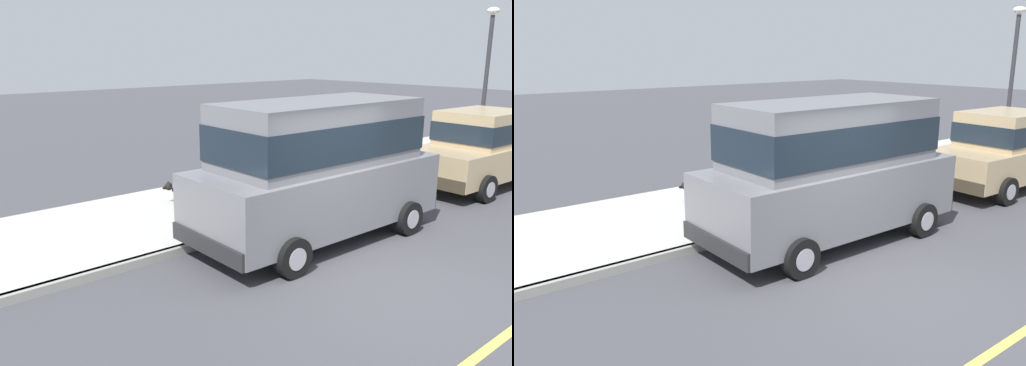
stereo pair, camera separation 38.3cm
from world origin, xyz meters
TOP-DOWN VIEW (x-y plane):
  - ground_plane at (0.00, 0.00)m, footprint 80.00×80.00m
  - curb at (-3.20, 0.00)m, footprint 0.16×64.00m
  - sidewalk at (-5.00, 0.00)m, footprint 3.60×64.00m
  - lane_centre_line at (1.60, 0.00)m, footprint 0.12×57.60m
  - car_grey_van at (-2.23, 0.64)m, footprint 2.18×4.92m
  - car_tan_sedan at (-2.17, 6.66)m, footprint 2.16×4.66m
  - dog_black at (-5.50, -0.24)m, footprint 0.26×0.75m
  - street_lamp at (-3.55, 9.28)m, footprint 0.36×0.36m

SIDE VIEW (x-z plane):
  - ground_plane at x=0.00m, z-range 0.00..0.00m
  - lane_centre_line at x=1.60m, z-range 0.00..0.01m
  - curb at x=-3.20m, z-range 0.00..0.14m
  - sidewalk at x=-5.00m, z-range 0.00..0.14m
  - dog_black at x=-5.50m, z-range 0.18..0.67m
  - car_tan_sedan at x=-2.17m, z-range 0.02..1.94m
  - car_grey_van at x=-2.23m, z-range 0.13..2.65m
  - street_lamp at x=-3.55m, z-range 0.70..5.12m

